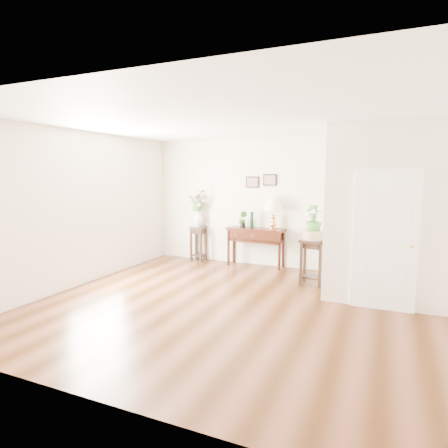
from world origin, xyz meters
The scene contains 20 objects.
floor centered at (0.00, 0.00, 0.00)m, with size 6.00×5.50×0.02m, color brown.
ceiling centered at (0.00, 0.00, 2.80)m, with size 6.00×5.50×0.02m, color white.
wall_back centered at (0.00, 2.75, 1.40)m, with size 6.00×0.02×2.80m, color beige.
wall_front centered at (0.00, -2.75, 1.40)m, with size 6.00×0.02×2.80m, color beige.
wall_left centered at (-3.00, 0.00, 1.40)m, with size 0.02×5.50×2.80m, color beige.
partition centered at (2.10, 1.77, 1.40)m, with size 1.80×1.95×2.80m, color beige.
door centered at (2.10, 0.78, 1.05)m, with size 0.90×0.05×2.10m, color white.
art_print_left centered at (-0.65, 2.73, 1.85)m, with size 0.30×0.02×0.25m, color black.
art_print_right centered at (-0.25, 2.73, 1.90)m, with size 0.30×0.02×0.25m, color black.
wall_ornament centered at (1.16, 1.90, 2.05)m, with size 0.51×0.51×0.07m, color olive.
console_table centered at (-0.51, 2.57, 0.43)m, with size 1.28×0.43×0.86m, color black.
table_lamp centered at (-0.12, 2.57, 1.21)m, with size 0.40×0.40×0.69m, color #C68B46.
green_vase centered at (-0.61, 2.57, 1.03)m, with size 0.07×0.07×0.35m, color black.
potted_plant centered at (-0.81, 2.57, 1.03)m, with size 0.19×0.15×0.35m, color #37792E.
plant_stand_a centered at (-1.93, 2.57, 0.40)m, with size 0.31×0.31×0.80m, color black.
porcelain_vase centered at (-1.93, 2.57, 1.03)m, with size 0.24×0.24×0.42m, color silver, non-canonical shape.
lily_arrangement centered at (-1.93, 2.57, 1.45)m, with size 0.45×0.39×0.50m, color #37792E.
plant_stand_b centered at (0.90, 1.64, 0.42)m, with size 0.40×0.40×0.84m, color black.
ceramic_bowl centered at (0.90, 1.64, 0.92)m, with size 0.36×0.36×0.16m, color #C1AA8B.
narcissus centered at (0.90, 1.64, 1.22)m, with size 0.29×0.29×0.51m, color #37792E.
Camera 1 is at (2.09, -5.14, 2.01)m, focal length 30.00 mm.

